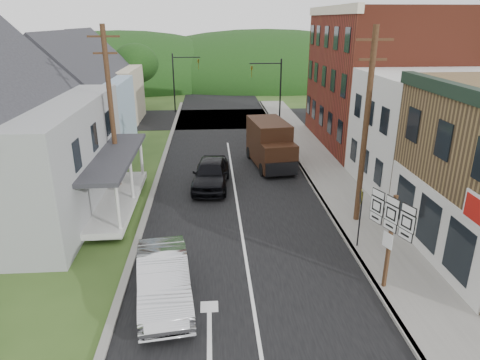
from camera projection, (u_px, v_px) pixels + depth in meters
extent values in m
plane|color=#2D4719|center=(247.00, 265.00, 17.07)|extent=(120.00, 120.00, 0.00)
cube|color=black|center=(233.00, 178.00, 26.41)|extent=(9.00, 90.00, 0.02)
cube|color=black|center=(224.00, 119.00, 42.28)|extent=(60.00, 9.00, 0.02)
cube|color=slate|center=(336.00, 186.00, 24.90)|extent=(2.80, 55.00, 0.15)
cube|color=slate|center=(313.00, 187.00, 24.81)|extent=(0.20, 55.00, 0.15)
cube|color=slate|center=(153.00, 191.00, 24.21)|extent=(0.30, 55.00, 0.12)
cube|color=silver|center=(439.00, 134.00, 23.67)|extent=(8.00, 7.00, 6.50)
cube|color=maroon|center=(378.00, 79.00, 31.92)|extent=(8.00, 12.00, 10.00)
cube|color=#94B2CA|center=(78.00, 117.00, 31.34)|extent=(7.00, 8.00, 5.00)
cube|color=#BCAE91|center=(100.00, 96.00, 39.71)|extent=(7.00, 8.00, 5.00)
cylinder|color=#472D19|center=(365.00, 131.00, 19.12)|extent=(0.26, 0.26, 9.00)
cube|color=#472D19|center=(375.00, 40.00, 17.75)|extent=(1.60, 0.10, 0.10)
cube|color=#472D19|center=(373.00, 59.00, 18.03)|extent=(1.20, 0.10, 0.10)
cylinder|color=#472D19|center=(112.00, 114.00, 22.53)|extent=(0.26, 0.26, 9.00)
cube|color=#472D19|center=(103.00, 36.00, 21.16)|extent=(1.60, 0.10, 0.10)
cube|color=#472D19|center=(105.00, 53.00, 21.44)|extent=(1.20, 0.10, 0.10)
cylinder|color=black|center=(280.00, 93.00, 38.28)|extent=(0.14, 0.14, 6.00)
cylinder|color=black|center=(265.00, 63.00, 37.28)|extent=(2.80, 0.10, 0.10)
imported|color=olive|center=(252.00, 72.00, 37.44)|extent=(0.16, 0.20, 1.00)
cylinder|color=black|center=(174.00, 83.00, 44.16)|extent=(0.14, 0.14, 6.00)
cylinder|color=black|center=(186.00, 57.00, 43.34)|extent=(2.80, 0.10, 0.10)
imported|color=olive|center=(198.00, 64.00, 43.67)|extent=(0.16, 0.20, 1.00)
cylinder|color=#382616|center=(138.00, 92.00, 45.67)|extent=(0.36, 0.36, 3.92)
ellipsoid|color=black|center=(135.00, 63.00, 44.64)|extent=(4.80, 4.80, 4.08)
ellipsoid|color=black|center=(218.00, 81.00, 68.42)|extent=(90.00, 30.00, 16.00)
imported|color=silver|center=(164.00, 279.00, 14.68)|extent=(2.37, 5.10, 1.62)
imported|color=black|center=(211.00, 173.00, 24.72)|extent=(2.43, 5.06, 1.67)
cube|color=black|center=(268.00, 141.00, 28.47)|extent=(2.65, 4.33, 2.69)
cube|color=black|center=(278.00, 158.00, 26.42)|extent=(2.31, 1.75, 1.76)
cube|color=black|center=(278.00, 146.00, 26.32)|extent=(2.08, 1.36, 0.05)
cube|color=black|center=(282.00, 169.00, 25.86)|extent=(2.04, 0.40, 0.84)
cylinder|color=black|center=(263.00, 170.00, 26.58)|extent=(0.37, 0.86, 0.84)
cylinder|color=black|center=(292.00, 168.00, 26.94)|extent=(0.37, 0.86, 0.84)
cylinder|color=black|center=(249.00, 153.00, 29.99)|extent=(0.37, 0.86, 0.84)
cylinder|color=black|center=(276.00, 151.00, 30.35)|extent=(0.37, 0.86, 0.84)
cube|color=#472D19|center=(390.00, 242.00, 14.83)|extent=(0.14, 0.14, 3.56)
cube|color=black|center=(392.00, 214.00, 14.41)|extent=(0.74, 1.92, 0.08)
cube|color=white|center=(409.00, 209.00, 13.63)|extent=(0.21, 0.53, 0.22)
cube|color=white|center=(407.00, 222.00, 13.79)|extent=(0.23, 0.58, 0.56)
cube|color=white|center=(405.00, 235.00, 13.95)|extent=(0.21, 0.53, 0.28)
cube|color=white|center=(393.00, 201.00, 14.24)|extent=(0.21, 0.53, 0.22)
cube|color=white|center=(391.00, 214.00, 14.40)|extent=(0.23, 0.58, 0.56)
cube|color=white|center=(390.00, 226.00, 14.56)|extent=(0.21, 0.53, 0.28)
cube|color=white|center=(378.00, 194.00, 14.84)|extent=(0.21, 0.53, 0.22)
cube|color=white|center=(377.00, 206.00, 15.01)|extent=(0.23, 0.58, 0.56)
cube|color=white|center=(375.00, 218.00, 15.17)|extent=(0.21, 0.53, 0.28)
cube|color=white|center=(388.00, 240.00, 14.76)|extent=(0.18, 0.44, 0.56)
cylinder|color=black|center=(360.00, 219.00, 17.78)|extent=(0.07, 0.07, 2.47)
cube|color=black|center=(361.00, 197.00, 17.41)|extent=(0.18, 0.71, 0.73)
cube|color=yellow|center=(361.00, 197.00, 17.41)|extent=(0.17, 0.64, 0.66)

